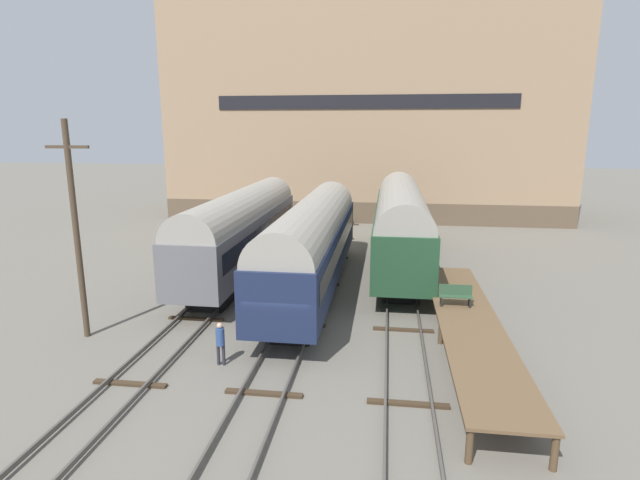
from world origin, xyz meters
The scene contains 12 objects.
ground_plane centered at (0.00, 0.00, 0.00)m, with size 200.00×200.00×0.00m, color #6B665B.
track_left centered at (-4.69, 0.00, 0.14)m, with size 2.60×60.00×0.26m.
track_middle centered at (0.00, 0.00, 0.14)m, with size 2.60×60.00×0.26m.
track_right centered at (4.69, 0.00, 0.14)m, with size 2.60×60.00×0.26m.
train_car_navy centered at (0.00, 7.86, 2.85)m, with size 3.01×17.92×5.02m.
train_car_green centered at (4.69, 13.41, 2.99)m, with size 3.11×18.00×5.28m.
train_car_grey centered at (-4.69, 10.71, 2.87)m, with size 2.89×17.14×5.03m.
station_platform centered at (7.21, 1.89, 1.02)m, with size 2.41×15.32×1.10m.
bench centered at (6.86, 3.48, 1.59)m, with size 1.40×0.40×0.91m.
person_worker centered at (-2.08, -1.13, 0.99)m, with size 0.32×0.32×1.66m.
utility_pole centered at (-8.55, 0.64, 4.63)m, with size 1.80×0.24×8.94m.
warehouse_building centered at (1.54, 34.48, 9.87)m, with size 37.59×13.43×19.74m.
Camera 1 is at (3.86, -17.51, 8.56)m, focal length 28.00 mm.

